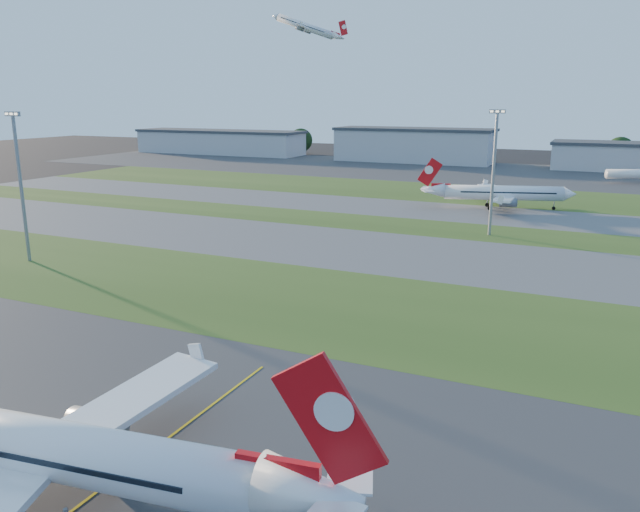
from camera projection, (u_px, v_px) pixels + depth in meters
The scene contains 17 objects.
grass_strip_a at pixel (310, 302), 87.85m from camera, with size 300.00×34.00×0.01m, color #2C4818.
taxiway_a at pixel (386, 252), 116.91m from camera, with size 300.00×32.00×0.01m, color #515154.
grass_strip_b at pixel (422, 227), 138.92m from camera, with size 300.00×18.00×0.01m, color #2C4818.
taxiway_b at pixel (446, 212), 158.29m from camera, with size 300.00×26.00×0.01m, color #515154.
grass_strip_c at pixel (472, 194), 187.34m from camera, with size 300.00×40.00×0.01m, color #2C4818.
apron_far at pixel (504, 173), 240.16m from camera, with size 400.00×80.00×0.01m, color #333335.
airliner_parked at pixel (49, 450), 42.71m from camera, with size 40.05×33.77×12.53m.
airliner_taxiing at pixel (502, 193), 161.65m from camera, with size 36.10×30.40×11.60m.
airliner_departing at pixel (306, 27), 249.84m from camera, with size 29.76×25.08×9.32m.
light_mast_west at pixel (20, 177), 106.58m from camera, with size 3.20×0.70×25.80m.
light_mast_centre at pixel (494, 164), 127.44m from camera, with size 3.20×0.70×25.80m.
hangar_far_west at pixel (220, 142), 326.04m from camera, with size 91.80×23.00×12.20m.
hangar_west at pixel (414, 145), 283.00m from camera, with size 71.40×23.00×15.20m.
tree_far_west at pixel (173, 138), 353.65m from camera, with size 11.00×11.00×12.00m.
tree_west at pixel (301, 140), 322.74m from camera, with size 12.10×12.10×13.20m.
tree_mid_west at pixel (474, 149), 282.97m from camera, with size 9.90×9.90×10.80m.
tree_mid_east at pixel (620, 151), 260.99m from camera, with size 11.55×11.55×12.60m.
Camera 1 is at (36.37, -23.29, 27.77)m, focal length 35.00 mm.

